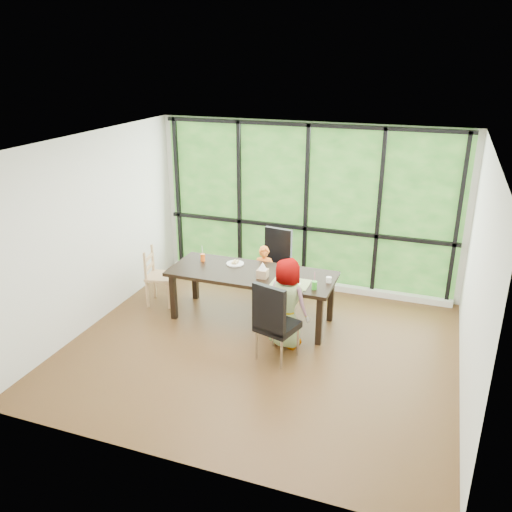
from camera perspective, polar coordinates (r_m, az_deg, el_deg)
name	(u,v)px	position (r m, az deg, el deg)	size (l,w,h in m)	color
ground	(261,348)	(7.12, 0.51, -9.92)	(5.00, 5.00, 0.00)	black
back_wall	(307,207)	(8.57, 5.54, 5.36)	(5.00, 5.00, 0.00)	silver
foliage_backdrop	(307,207)	(8.55, 5.50, 5.32)	(4.80, 0.02, 2.65)	#1E4718
window_mullions	(306,208)	(8.51, 5.44, 5.25)	(4.80, 0.06, 2.65)	black
window_sill	(303,282)	(8.92, 5.08, -2.86)	(4.80, 0.12, 0.10)	silver
dining_table	(252,296)	(7.65, -0.45, -4.36)	(2.38, 0.92, 0.75)	black
chair_window_leather	(273,264)	(8.35, 1.83, -0.88)	(0.46, 0.46, 1.08)	black
chair_interior_leather	(278,320)	(6.65, 2.36, -7.00)	(0.46, 0.46, 1.08)	black
chair_end_beech	(161,276)	(8.25, -10.30, -2.18)	(0.42, 0.40, 0.90)	tan
child_toddler	(264,276)	(8.09, 0.90, -2.14)	(0.35, 0.23, 0.95)	orange
child_older	(289,303)	(6.91, 3.55, -5.14)	(0.60, 0.39, 1.23)	slate
placemat	(291,283)	(7.17, 3.79, -2.94)	(0.51, 0.37, 0.01)	tan
plate_far	(235,264)	(7.79, -2.27, -0.83)	(0.26, 0.26, 0.02)	white
plate_near	(292,284)	(7.13, 3.92, -3.02)	(0.23, 0.23, 0.01)	white
orange_cup	(203,258)	(7.92, -5.80, -0.17)	(0.07, 0.07, 0.11)	orange
green_cup	(314,285)	(7.00, 6.36, -3.17)	(0.07, 0.07, 0.11)	green
white_mug	(329,280)	(7.23, 7.90, -2.57)	(0.08, 0.08, 0.08)	white
tissue_box	(263,274)	(7.30, 0.72, -1.91)	(0.14, 0.14, 0.12)	tan
crepe_rolls_far	(235,262)	(7.78, -2.28, -0.65)	(0.10, 0.12, 0.04)	tan
crepe_rolls_near	(292,282)	(7.12, 3.93, -2.84)	(0.10, 0.12, 0.04)	tan
straw_white	(203,252)	(7.89, -5.82, 0.48)	(0.01, 0.01, 0.20)	white
straw_pink	(315,279)	(6.96, 6.39, -2.45)	(0.01, 0.01, 0.20)	pink
tissue	(263,266)	(7.26, 0.73, -1.07)	(0.12, 0.12, 0.11)	white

